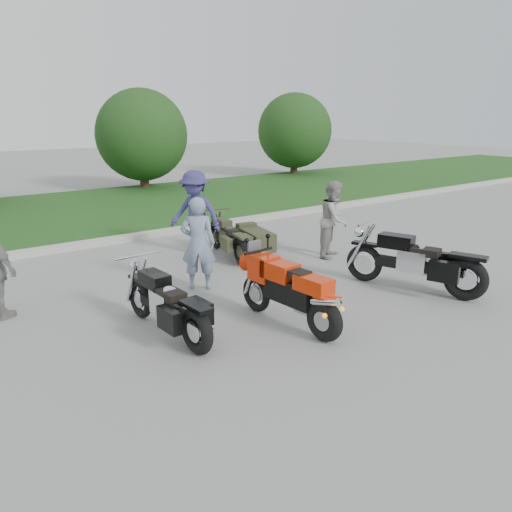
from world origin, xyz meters
TOP-DOWN VIEW (x-y plane):
  - ground at (0.00, 0.00)m, footprint 80.00×80.00m
  - curb at (0.00, 6.00)m, footprint 60.00×0.30m
  - grass_strip at (0.00, 10.15)m, footprint 60.00×8.00m
  - tree_mid_right at (4.00, 13.50)m, footprint 3.60×3.60m
  - tree_far_right at (12.00, 13.50)m, footprint 3.60×3.60m
  - sportbike_red at (0.04, -0.30)m, footprint 0.43×2.05m
  - cruiser_left at (-1.56, 0.45)m, footprint 0.43×2.22m
  - cruiser_right at (2.84, -0.49)m, footprint 1.04×2.44m
  - cruiser_sidecar at (1.70, 3.21)m, footprint 1.24×2.04m
  - person_stripe at (-0.21, 1.94)m, footprint 0.73×0.68m
  - person_grey at (3.24, 2.01)m, footprint 1.01×0.94m
  - person_denim at (0.86, 3.89)m, footprint 1.22×1.40m

SIDE VIEW (x-z plane):
  - ground at x=0.00m, z-range 0.00..0.00m
  - grass_strip at x=0.00m, z-range 0.00..0.14m
  - curb at x=0.00m, z-range 0.00..0.15m
  - cruiser_sidecar at x=1.70m, z-range -0.03..0.77m
  - cruiser_left at x=-1.56m, z-range 0.01..0.86m
  - cruiser_right at x=2.84m, z-range 0.01..0.98m
  - sportbike_red at x=0.04m, z-range 0.08..1.06m
  - person_grey at x=3.24m, z-range 0.00..1.67m
  - person_stripe at x=-0.21m, z-range 0.00..1.68m
  - person_denim at x=0.86m, z-range 0.00..1.88m
  - tree_mid_right at x=4.00m, z-range 0.19..4.19m
  - tree_far_right at x=12.00m, z-range 0.19..4.19m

